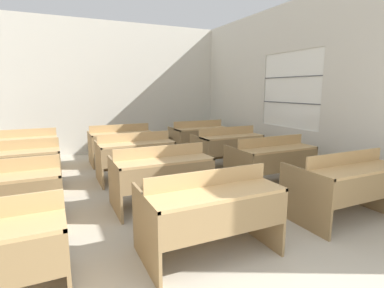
{
  "coord_description": "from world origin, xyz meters",
  "views": [
    {
      "loc": [
        -1.05,
        -0.56,
        1.53
      ],
      "look_at": [
        0.85,
        3.48,
        0.71
      ],
      "focal_mm": 28.0,
      "sensor_mm": 36.0,
      "label": 1
    }
  ],
  "objects_px": {
    "bench_front_right": "(345,183)",
    "bench_back_right": "(199,136)",
    "bench_front_center": "(209,209)",
    "bench_second_right": "(271,160)",
    "bench_back_left": "(21,149)",
    "bench_third_center": "(135,154)",
    "bench_third_right": "(227,146)",
    "bench_second_center": "(161,173)",
    "wastepaper_bin": "(211,140)",
    "bench_third_left": "(15,165)",
    "bench_back_center": "(121,142)"
  },
  "relations": [
    {
      "from": "wastepaper_bin",
      "to": "bench_front_right",
      "type": "bearing_deg",
      "value": -99.01
    },
    {
      "from": "bench_front_right",
      "to": "bench_back_center",
      "type": "distance_m",
      "value": 4.28
    },
    {
      "from": "bench_front_right",
      "to": "bench_third_left",
      "type": "xyz_separation_m",
      "value": [
        -3.6,
        2.6,
        0.0
      ]
    },
    {
      "from": "wastepaper_bin",
      "to": "bench_third_right",
      "type": "bearing_deg",
      "value": -110.09
    },
    {
      "from": "bench_third_center",
      "to": "bench_back_left",
      "type": "relative_size",
      "value": 1.0
    },
    {
      "from": "bench_second_right",
      "to": "bench_back_center",
      "type": "xyz_separation_m",
      "value": [
        -1.78,
        2.6,
        0.0
      ]
    },
    {
      "from": "bench_front_right",
      "to": "bench_third_center",
      "type": "distance_m",
      "value": 3.18
    },
    {
      "from": "bench_back_left",
      "to": "bench_third_right",
      "type": "bearing_deg",
      "value": -20.08
    },
    {
      "from": "bench_front_center",
      "to": "bench_second_center",
      "type": "height_order",
      "value": "same"
    },
    {
      "from": "bench_back_right",
      "to": "bench_third_center",
      "type": "bearing_deg",
      "value": -145.24
    },
    {
      "from": "bench_front_center",
      "to": "bench_second_center",
      "type": "bearing_deg",
      "value": 90.2
    },
    {
      "from": "bench_front_center",
      "to": "bench_third_left",
      "type": "distance_m",
      "value": 3.17
    },
    {
      "from": "bench_second_center",
      "to": "bench_back_left",
      "type": "bearing_deg",
      "value": 124.47
    },
    {
      "from": "bench_second_right",
      "to": "bench_third_left",
      "type": "distance_m",
      "value": 3.81
    },
    {
      "from": "bench_front_right",
      "to": "bench_back_center",
      "type": "relative_size",
      "value": 1.0
    },
    {
      "from": "bench_second_right",
      "to": "bench_third_left",
      "type": "relative_size",
      "value": 1.0
    },
    {
      "from": "bench_second_right",
      "to": "bench_third_right",
      "type": "relative_size",
      "value": 1.0
    },
    {
      "from": "bench_back_center",
      "to": "wastepaper_bin",
      "type": "distance_m",
      "value": 2.64
    },
    {
      "from": "bench_front_center",
      "to": "bench_second_center",
      "type": "distance_m",
      "value": 1.31
    },
    {
      "from": "bench_back_right",
      "to": "wastepaper_bin",
      "type": "xyz_separation_m",
      "value": [
        0.73,
        0.74,
        -0.25
      ]
    },
    {
      "from": "bench_front_center",
      "to": "bench_second_right",
      "type": "height_order",
      "value": "same"
    },
    {
      "from": "bench_second_right",
      "to": "bench_back_right",
      "type": "relative_size",
      "value": 1.0
    },
    {
      "from": "bench_third_right",
      "to": "bench_back_left",
      "type": "height_order",
      "value": "same"
    },
    {
      "from": "bench_front_center",
      "to": "bench_front_right",
      "type": "xyz_separation_m",
      "value": [
        1.82,
        0.02,
        0.0
      ]
    },
    {
      "from": "bench_third_center",
      "to": "bench_second_center",
      "type": "bearing_deg",
      "value": -89.79
    },
    {
      "from": "bench_back_center",
      "to": "wastepaper_bin",
      "type": "bearing_deg",
      "value": 15.83
    },
    {
      "from": "bench_front_right",
      "to": "bench_back_right",
      "type": "relative_size",
      "value": 1.0
    },
    {
      "from": "bench_front_center",
      "to": "bench_third_right",
      "type": "bearing_deg",
      "value": 55.2
    },
    {
      "from": "bench_third_left",
      "to": "bench_back_center",
      "type": "distance_m",
      "value": 2.21
    },
    {
      "from": "bench_front_center",
      "to": "bench_back_center",
      "type": "relative_size",
      "value": 1.0
    },
    {
      "from": "bench_third_center",
      "to": "bench_back_center",
      "type": "bearing_deg",
      "value": 88.82
    },
    {
      "from": "bench_front_right",
      "to": "bench_second_center",
      "type": "bearing_deg",
      "value": 144.7
    },
    {
      "from": "bench_third_left",
      "to": "bench_third_right",
      "type": "xyz_separation_m",
      "value": [
        3.59,
        -0.02,
        0.0
      ]
    },
    {
      "from": "bench_front_center",
      "to": "bench_back_left",
      "type": "relative_size",
      "value": 1.0
    },
    {
      "from": "bench_second_center",
      "to": "bench_back_center",
      "type": "bearing_deg",
      "value": 89.52
    },
    {
      "from": "bench_third_right",
      "to": "bench_back_center",
      "type": "xyz_separation_m",
      "value": [
        -1.79,
        1.31,
        0.0
      ]
    },
    {
      "from": "bench_second_right",
      "to": "bench_third_center",
      "type": "distance_m",
      "value": 2.23
    },
    {
      "from": "bench_third_center",
      "to": "bench_third_right",
      "type": "distance_m",
      "value": 1.82
    },
    {
      "from": "bench_front_center",
      "to": "bench_back_right",
      "type": "relative_size",
      "value": 1.0
    },
    {
      "from": "bench_front_center",
      "to": "bench_back_center",
      "type": "bearing_deg",
      "value": 89.75
    },
    {
      "from": "bench_second_center",
      "to": "bench_back_left",
      "type": "relative_size",
      "value": 1.0
    },
    {
      "from": "bench_front_right",
      "to": "bench_back_right",
      "type": "bearing_deg",
      "value": 89.94
    },
    {
      "from": "bench_front_center",
      "to": "bench_back_left",
      "type": "height_order",
      "value": "same"
    },
    {
      "from": "bench_third_center",
      "to": "bench_back_center",
      "type": "height_order",
      "value": "same"
    },
    {
      "from": "bench_second_right",
      "to": "bench_third_right",
      "type": "distance_m",
      "value": 1.3
    },
    {
      "from": "bench_front_center",
      "to": "bench_second_right",
      "type": "distance_m",
      "value": 2.22
    },
    {
      "from": "bench_front_right",
      "to": "bench_third_left",
      "type": "distance_m",
      "value": 4.44
    },
    {
      "from": "bench_back_center",
      "to": "wastepaper_bin",
      "type": "height_order",
      "value": "bench_back_center"
    },
    {
      "from": "bench_back_left",
      "to": "bench_second_center",
      "type": "bearing_deg",
      "value": -55.53
    },
    {
      "from": "bench_second_right",
      "to": "bench_second_center",
      "type": "bearing_deg",
      "value": 179.84
    }
  ]
}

